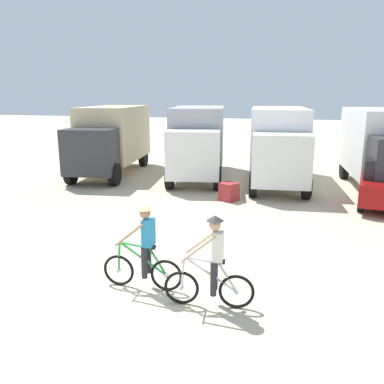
{
  "coord_description": "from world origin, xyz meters",
  "views": [
    {
      "loc": [
        3.29,
        -7.21,
        3.95
      ],
      "look_at": [
        0.34,
        4.02,
        1.1
      ],
      "focal_mm": 37.32,
      "sensor_mm": 36.0,
      "label": 1
    }
  ],
  "objects_px": {
    "box_truck_avon_van": "(278,142)",
    "cyclist_orange_shirt": "(144,250)",
    "cyclist_cowboy_hat": "(212,265)",
    "box_truck_white_box": "(383,146)",
    "box_truck_tan_camper": "(111,137)",
    "box_truck_grey_hauler": "(198,138)",
    "supply_crate": "(229,192)"
  },
  "relations": [
    {
      "from": "box_truck_white_box",
      "to": "supply_crate",
      "type": "xyz_separation_m",
      "value": [
        -5.84,
        -3.3,
        -1.53
      ]
    },
    {
      "from": "box_truck_white_box",
      "to": "cyclist_cowboy_hat",
      "type": "relative_size",
      "value": 3.79
    },
    {
      "from": "cyclist_cowboy_hat",
      "to": "box_truck_avon_van",
      "type": "bearing_deg",
      "value": 87.02
    },
    {
      "from": "box_truck_avon_van",
      "to": "box_truck_white_box",
      "type": "bearing_deg",
      "value": -4.61
    },
    {
      "from": "box_truck_avon_van",
      "to": "box_truck_white_box",
      "type": "distance_m",
      "value": 4.27
    },
    {
      "from": "box_truck_avon_van",
      "to": "cyclist_orange_shirt",
      "type": "xyz_separation_m",
      "value": [
        -2.09,
        -11.12,
        -1.03
      ]
    },
    {
      "from": "box_truck_grey_hauler",
      "to": "box_truck_avon_van",
      "type": "xyz_separation_m",
      "value": [
        3.83,
        -0.49,
        0.0
      ]
    },
    {
      "from": "cyclist_cowboy_hat",
      "to": "supply_crate",
      "type": "distance_m",
      "value": 7.91
    },
    {
      "from": "box_truck_white_box",
      "to": "cyclist_cowboy_hat",
      "type": "height_order",
      "value": "box_truck_white_box"
    },
    {
      "from": "box_truck_grey_hauler",
      "to": "cyclist_orange_shirt",
      "type": "relative_size",
      "value": 3.87
    },
    {
      "from": "box_truck_white_box",
      "to": "cyclist_cowboy_hat",
      "type": "bearing_deg",
      "value": -113.56
    },
    {
      "from": "box_truck_grey_hauler",
      "to": "cyclist_cowboy_hat",
      "type": "bearing_deg",
      "value": -74.9
    },
    {
      "from": "box_truck_tan_camper",
      "to": "box_truck_avon_van",
      "type": "bearing_deg",
      "value": -1.4
    },
    {
      "from": "box_truck_white_box",
      "to": "supply_crate",
      "type": "height_order",
      "value": "box_truck_white_box"
    },
    {
      "from": "box_truck_white_box",
      "to": "supply_crate",
      "type": "distance_m",
      "value": 6.88
    },
    {
      "from": "box_truck_grey_hauler",
      "to": "box_truck_white_box",
      "type": "bearing_deg",
      "value": -5.91
    },
    {
      "from": "box_truck_grey_hauler",
      "to": "cyclist_cowboy_hat",
      "type": "xyz_separation_m",
      "value": [
        3.23,
        -11.97,
        -1.03
      ]
    },
    {
      "from": "box_truck_avon_van",
      "to": "supply_crate",
      "type": "height_order",
      "value": "box_truck_avon_van"
    },
    {
      "from": "box_truck_grey_hauler",
      "to": "cyclist_orange_shirt",
      "type": "height_order",
      "value": "box_truck_grey_hauler"
    },
    {
      "from": "box_truck_tan_camper",
      "to": "cyclist_cowboy_hat",
      "type": "height_order",
      "value": "box_truck_tan_camper"
    },
    {
      "from": "cyclist_orange_shirt",
      "to": "box_truck_avon_van",
      "type": "bearing_deg",
      "value": 79.33
    },
    {
      "from": "box_truck_grey_hauler",
      "to": "box_truck_white_box",
      "type": "relative_size",
      "value": 1.02
    },
    {
      "from": "box_truck_grey_hauler",
      "to": "supply_crate",
      "type": "bearing_deg",
      "value": -61.53
    },
    {
      "from": "box_truck_avon_van",
      "to": "cyclist_orange_shirt",
      "type": "height_order",
      "value": "box_truck_avon_van"
    },
    {
      "from": "box_truck_tan_camper",
      "to": "box_truck_white_box",
      "type": "relative_size",
      "value": 1.01
    },
    {
      "from": "supply_crate",
      "to": "cyclist_orange_shirt",
      "type": "bearing_deg",
      "value": -93.93
    },
    {
      "from": "box_truck_white_box",
      "to": "cyclist_orange_shirt",
      "type": "relative_size",
      "value": 3.79
    },
    {
      "from": "box_truck_tan_camper",
      "to": "supply_crate",
      "type": "height_order",
      "value": "box_truck_tan_camper"
    },
    {
      "from": "box_truck_tan_camper",
      "to": "supply_crate",
      "type": "relative_size",
      "value": 10.13
    },
    {
      "from": "supply_crate",
      "to": "box_truck_tan_camper",
      "type": "bearing_deg",
      "value": 149.98
    },
    {
      "from": "box_truck_avon_van",
      "to": "cyclist_cowboy_hat",
      "type": "relative_size",
      "value": 3.81
    },
    {
      "from": "cyclist_cowboy_hat",
      "to": "cyclist_orange_shirt",
      "type": "bearing_deg",
      "value": 166.36
    }
  ]
}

